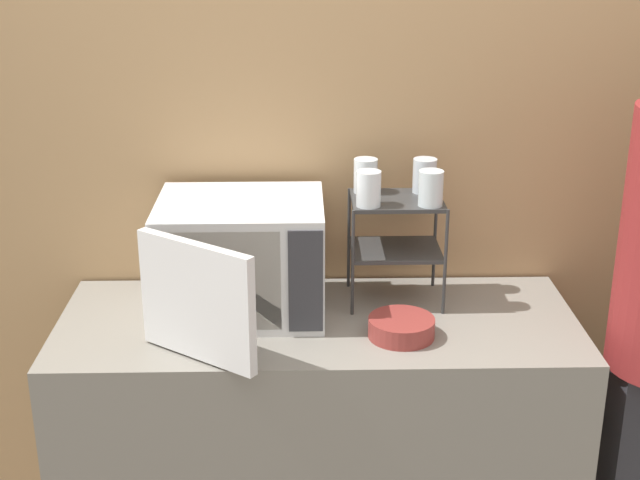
% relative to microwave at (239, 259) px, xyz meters
% --- Properties ---
extents(wall_back, '(8.00, 0.06, 2.60)m').
position_rel_microwave_xyz_m(wall_back, '(0.23, 0.28, 0.20)').
color(wall_back, tan).
rests_on(wall_back, ground_plane).
extents(counter, '(1.52, 0.61, 0.93)m').
position_rel_microwave_xyz_m(counter, '(0.23, -0.06, -0.63)').
color(counter, gray).
rests_on(counter, ground_plane).
extents(microwave, '(0.50, 0.63, 0.34)m').
position_rel_microwave_xyz_m(microwave, '(0.00, 0.00, 0.00)').
color(microwave, silver).
rests_on(microwave, counter).
extents(dish_rack, '(0.28, 0.22, 0.33)m').
position_rel_microwave_xyz_m(dish_rack, '(0.47, 0.08, 0.06)').
color(dish_rack, '#333333').
rests_on(dish_rack, counter).
extents(glass_front_left, '(0.07, 0.07, 0.10)m').
position_rel_microwave_xyz_m(glass_front_left, '(0.38, 0.01, 0.21)').
color(glass_front_left, silver).
rests_on(glass_front_left, dish_rack).
extents(glass_back_right, '(0.07, 0.07, 0.10)m').
position_rel_microwave_xyz_m(glass_back_right, '(0.55, 0.14, 0.21)').
color(glass_back_right, silver).
rests_on(glass_back_right, dish_rack).
extents(glass_front_right, '(0.07, 0.07, 0.10)m').
position_rel_microwave_xyz_m(glass_front_right, '(0.55, 0.01, 0.21)').
color(glass_front_right, silver).
rests_on(glass_front_right, dish_rack).
extents(glass_back_left, '(0.07, 0.07, 0.10)m').
position_rel_microwave_xyz_m(glass_back_left, '(0.38, 0.14, 0.21)').
color(glass_back_left, silver).
rests_on(glass_back_left, dish_rack).
extents(bowl, '(0.19, 0.19, 0.06)m').
position_rel_microwave_xyz_m(bowl, '(0.46, -0.18, -0.14)').
color(bowl, maroon).
rests_on(bowl, counter).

